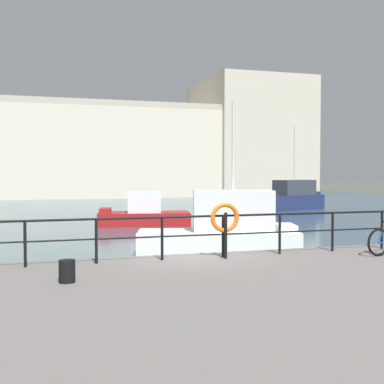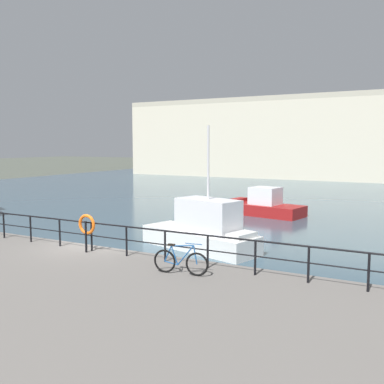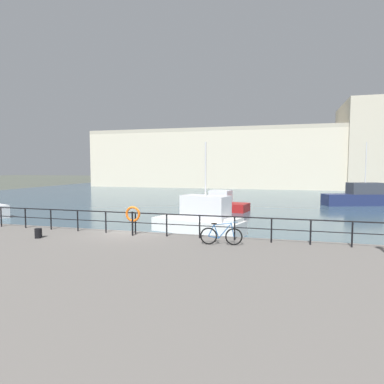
% 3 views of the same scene
% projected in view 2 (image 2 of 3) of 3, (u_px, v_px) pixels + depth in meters
% --- Properties ---
extents(ground_plane, '(240.00, 240.00, 0.00)m').
position_uv_depth(ground_plane, '(94.00, 266.00, 17.30)').
color(ground_plane, '#4C5147').
extents(water_basin, '(80.00, 60.00, 0.01)m').
position_uv_depth(water_basin, '(298.00, 192.00, 43.71)').
color(water_basin, '#385160').
rests_on(water_basin, ground_plane).
extents(moored_blue_motorboat, '(6.09, 3.37, 5.56)m').
position_uv_depth(moored_blue_motorboat, '(203.00, 230.00, 19.83)').
color(moored_blue_motorboat, white).
rests_on(moored_blue_motorboat, water_basin).
extents(moored_harbor_tender, '(5.42, 3.10, 1.88)m').
position_uv_depth(moored_harbor_tender, '(264.00, 206.00, 29.65)').
color(moored_harbor_tender, maroon).
rests_on(moored_harbor_tender, water_basin).
extents(quay_railing, '(22.36, 0.07, 1.08)m').
position_uv_depth(quay_railing, '(91.00, 231.00, 16.21)').
color(quay_railing, black).
rests_on(quay_railing, quay_promenade).
extents(parked_bicycle, '(1.76, 0.30, 0.98)m').
position_uv_depth(parked_bicycle, '(181.00, 262.00, 13.31)').
color(parked_bicycle, black).
rests_on(parked_bicycle, quay_promenade).
extents(life_ring_stand, '(0.75, 0.16, 1.40)m').
position_uv_depth(life_ring_stand, '(87.00, 226.00, 16.01)').
color(life_ring_stand, black).
rests_on(life_ring_stand, quay_promenade).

